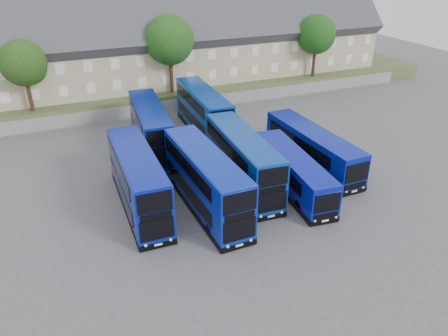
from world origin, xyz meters
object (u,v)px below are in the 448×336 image
dd_front_left (138,182)px  tree_mid (170,42)px  coach_east_a (293,173)px  tree_west (25,64)px  tree_far (324,22)px  tree_east (317,36)px  dd_front_mid (206,182)px

dd_front_left → tree_mid: 24.05m
dd_front_left → coach_east_a: dd_front_left is taller
tree_west → tree_far: bearing=9.5°
tree_west → tree_east: tree_east is taller
dd_front_left → dd_front_mid: (4.65, -2.08, 0.04)m
tree_west → tree_far: tree_far is taller
dd_front_left → tree_far: bearing=39.8°
tree_west → tree_east: (36.00, 0.00, 0.34)m
tree_east → tree_west: bearing=-180.0°
tree_mid → tree_east: 20.02m
tree_east → dd_front_mid: bearing=-137.1°
tree_east → coach_east_a: bearing=-126.5°
tree_mid → dd_front_left: bearing=-113.6°
coach_east_a → tree_west: size_ratio=1.49×
dd_front_left → dd_front_mid: 5.09m
tree_far → coach_east_a: bearing=-127.5°
tree_west → tree_far: (42.00, 7.00, 0.68)m
coach_east_a → tree_far: size_ratio=1.31×
tree_mid → tree_far: tree_mid is taller
tree_west → tree_mid: tree_mid is taller
tree_far → tree_east: bearing=-130.6°
tree_west → dd_front_mid: bearing=-63.8°
coach_east_a → tree_far: (23.05, 30.02, 6.23)m
dd_front_mid → tree_far: 43.24m
dd_front_left → tree_mid: tree_mid is taller
tree_west → tree_mid: (16.00, 0.50, 1.02)m
coach_east_a → tree_east: 29.24m
dd_front_mid → tree_east: 34.11m
dd_front_mid → tree_west: bearing=114.9°
tree_west → tree_east: bearing=0.0°
tree_east → tree_far: size_ratio=0.94×
dd_front_left → coach_east_a: 12.50m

